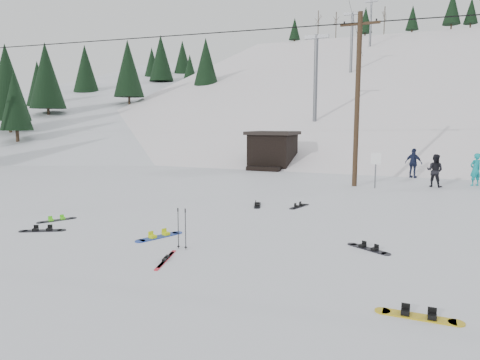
% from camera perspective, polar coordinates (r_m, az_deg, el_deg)
% --- Properties ---
extents(ground, '(200.00, 200.00, 0.00)m').
position_cam_1_polar(ground, '(11.22, -6.09, -9.88)').
color(ground, silver).
rests_on(ground, ground).
extents(ski_slope, '(60.00, 85.24, 65.97)m').
position_cam_1_polar(ski_slope, '(66.34, 17.99, -6.15)').
color(ski_slope, white).
rests_on(ski_slope, ground).
extents(ridge_left, '(47.54, 95.03, 58.38)m').
position_cam_1_polar(ridge_left, '(72.07, -12.45, -4.05)').
color(ridge_left, silver).
rests_on(ridge_left, ground).
extents(treeline_left, '(20.00, 64.00, 10.00)m').
position_cam_1_polar(treeline_left, '(63.12, -15.47, 4.30)').
color(treeline_left, black).
rests_on(treeline_left, ground).
extents(treeline_crest, '(50.00, 6.00, 10.00)m').
position_cam_1_polar(treeline_crest, '(95.53, 19.98, 5.15)').
color(treeline_crest, black).
rests_on(treeline_crest, ski_slope).
extents(utility_pole, '(2.00, 0.26, 9.00)m').
position_cam_1_polar(utility_pole, '(23.59, 15.39, 10.56)').
color(utility_pole, '#3A2819').
rests_on(utility_pole, ground).
extents(trail_sign, '(0.50, 0.09, 1.85)m').
position_cam_1_polar(trail_sign, '(23.10, 17.65, 2.07)').
color(trail_sign, '#595B60').
rests_on(trail_sign, ground).
extents(lift_hut, '(3.40, 4.10, 2.75)m').
position_cam_1_polar(lift_hut, '(32.02, 4.36, 4.02)').
color(lift_hut, black).
rests_on(lift_hut, ground).
extents(lift_tower_near, '(2.20, 0.36, 8.00)m').
position_cam_1_polar(lift_tower_near, '(40.65, 10.07, 13.86)').
color(lift_tower_near, '#595B60').
rests_on(lift_tower_near, ski_slope).
extents(lift_tower_mid, '(2.20, 0.36, 8.00)m').
position_cam_1_polar(lift_tower_mid, '(61.04, 14.68, 17.76)').
color(lift_tower_mid, '#595B60').
rests_on(lift_tower_mid, ski_slope).
extents(lift_tower_far, '(2.20, 0.36, 8.00)m').
position_cam_1_polar(lift_tower_far, '(81.76, 17.04, 19.66)').
color(lift_tower_far, '#595B60').
rests_on(lift_tower_far, ski_slope).
extents(hero_snowboard, '(0.78, 1.52, 0.11)m').
position_cam_1_polar(hero_snowboard, '(13.00, -10.71, -7.38)').
color(hero_snowboard, '#1939A5').
rests_on(hero_snowboard, ground).
extents(hero_skis, '(0.51, 1.51, 0.08)m').
position_cam_1_polar(hero_skis, '(10.89, -9.88, -10.37)').
color(hero_skis, '#B1121F').
rests_on(hero_skis, ground).
extents(ski_poles, '(0.31, 0.08, 1.11)m').
position_cam_1_polar(ski_poles, '(11.61, -7.76, -6.38)').
color(ski_poles, black).
rests_on(ski_poles, ground).
extents(board_scatter_a, '(1.29, 0.82, 0.10)m').
position_cam_1_polar(board_scatter_a, '(14.84, -24.85, -6.10)').
color(board_scatter_a, black).
rests_on(board_scatter_a, ground).
extents(board_scatter_b, '(0.63, 1.33, 0.10)m').
position_cam_1_polar(board_scatter_b, '(17.56, 2.33, -3.35)').
color(board_scatter_b, black).
rests_on(board_scatter_b, ground).
extents(board_scatter_c, '(0.75, 1.22, 0.09)m').
position_cam_1_polar(board_scatter_c, '(16.20, -23.23, -4.91)').
color(board_scatter_c, black).
rests_on(board_scatter_c, ground).
extents(board_scatter_d, '(1.20, 0.82, 0.09)m').
position_cam_1_polar(board_scatter_d, '(12.10, 16.76, -8.73)').
color(board_scatter_d, black).
rests_on(board_scatter_d, ground).
extents(board_scatter_e, '(1.47, 0.28, 0.10)m').
position_cam_1_polar(board_scatter_e, '(8.41, 22.69, -16.39)').
color(board_scatter_e, gold).
rests_on(board_scatter_e, ground).
extents(board_scatter_f, '(0.53, 1.33, 0.10)m').
position_cam_1_polar(board_scatter_f, '(17.45, 7.91, -3.48)').
color(board_scatter_f, black).
rests_on(board_scatter_f, ground).
extents(skier_teal, '(0.76, 0.72, 1.76)m').
position_cam_1_polar(skier_teal, '(26.24, 28.89, 1.24)').
color(skier_teal, '#0E8A8F').
rests_on(skier_teal, ground).
extents(skier_dark, '(1.00, 0.88, 1.74)m').
position_cam_1_polar(skier_dark, '(24.78, 24.54, 1.15)').
color(skier_dark, black).
rests_on(skier_dark, ground).
extents(skier_navy, '(1.15, 0.83, 1.82)m').
position_cam_1_polar(skier_navy, '(28.37, 22.13, 2.10)').
color(skier_navy, '#171D39').
rests_on(skier_navy, ground).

